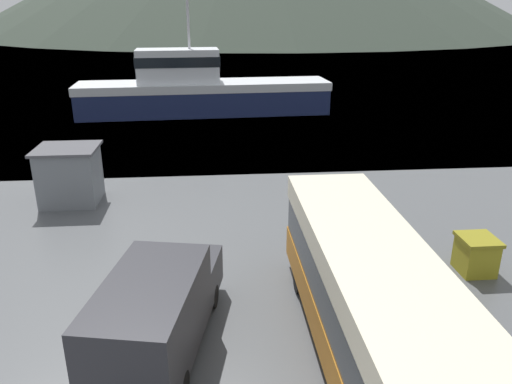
# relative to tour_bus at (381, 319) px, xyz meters

# --- Properties ---
(water_surface) EXTENTS (240.00, 240.00, 0.00)m
(water_surface) POSITION_rel_tour_bus_xyz_m (1.65, 135.94, -1.84)
(water_surface) COLOR slate
(water_surface) RESTS_ON ground
(tour_bus) EXTENTS (2.58, 12.23, 3.26)m
(tour_bus) POSITION_rel_tour_bus_xyz_m (0.00, 0.00, 0.00)
(tour_bus) COLOR #B26614
(tour_bus) RESTS_ON ground
(delivery_van) EXTENTS (3.28, 6.36, 2.42)m
(delivery_van) POSITION_rel_tour_bus_xyz_m (-5.20, 1.66, -0.56)
(delivery_van) COLOR #2D2D33
(delivery_van) RESTS_ON ground
(fishing_boat) EXTENTS (20.63, 5.38, 11.97)m
(fishing_boat) POSITION_rel_tour_bus_xyz_m (-4.70, 32.09, 0.15)
(fishing_boat) COLOR #19234C
(fishing_boat) RESTS_ON water_surface
(storage_bin) EXTENTS (1.20, 1.26, 1.28)m
(storage_bin) POSITION_rel_tour_bus_xyz_m (5.01, 4.95, -1.19)
(storage_bin) COLOR olive
(storage_bin) RESTS_ON ground
(dock_kiosk) EXTENTS (2.71, 2.47, 2.58)m
(dock_kiosk) POSITION_rel_tour_bus_xyz_m (-10.21, 12.75, -0.54)
(dock_kiosk) COLOR slate
(dock_kiosk) RESTS_ON ground
(small_boat) EXTENTS (5.78, 3.71, 0.77)m
(small_boat) POSITION_rel_tour_bus_xyz_m (-0.15, 43.81, -1.45)
(small_boat) COLOR #1E5138
(small_boat) RESTS_ON water_surface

